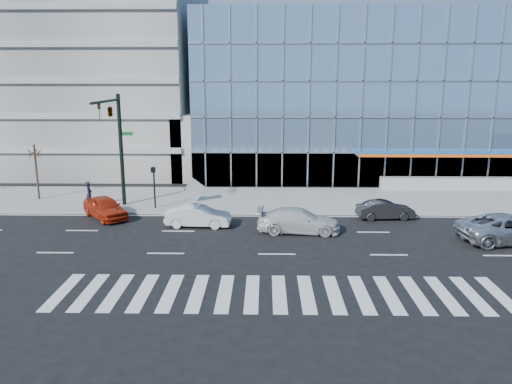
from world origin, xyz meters
TOP-DOWN VIEW (x-y plane):
  - ground at (0.00, 0.00)m, footprint 160.00×160.00m
  - sidewalk at (0.00, 8.00)m, footprint 120.00×8.00m
  - theatre_building at (14.00, 26.00)m, footprint 42.00×26.00m
  - parking_garage at (-20.00, 26.00)m, footprint 24.00×24.00m
  - ramp_block at (-6.00, 18.00)m, footprint 6.00×8.00m
  - traffic_signal at (-11.00, 4.57)m, footprint 1.14×5.74m
  - ped_signal_post at (-8.50, 4.94)m, footprint 0.30×0.33m
  - street_tree_near at (-18.00, 7.50)m, footprint 1.10×1.10m
  - silver_suv at (13.41, -1.72)m, footprint 6.14×3.44m
  - white_suv at (1.41, -0.04)m, footprint 5.18×2.38m
  - white_sedan at (-4.89, 1.06)m, footprint 4.20×1.68m
  - dark_sedan at (7.41, 3.00)m, footprint 3.89×1.64m
  - red_sedan at (-11.41, 2.85)m, footprint 4.11×4.42m
  - pedestrian at (-13.34, 5.39)m, footprint 0.54×0.73m
  - tilted_panel at (-5.94, 6.97)m, footprint 1.82×0.21m

SIDE VIEW (x-z plane):
  - ground at x=0.00m, z-range 0.00..0.00m
  - sidewalk at x=0.00m, z-range 0.00..0.15m
  - dark_sedan at x=7.41m, z-range 0.00..1.25m
  - white_sedan at x=-4.89m, z-range 0.00..1.36m
  - white_suv at x=1.41m, z-range 0.00..1.47m
  - red_sedan at x=-11.41m, z-range 0.00..1.47m
  - silver_suv at x=13.41m, z-range 0.00..1.62m
  - tilted_panel at x=-5.94m, z-range 0.15..1.97m
  - pedestrian at x=-13.34m, z-range 0.15..1.98m
  - ped_signal_post at x=-8.50m, z-range 0.64..3.64m
  - ramp_block at x=-6.00m, z-range 0.00..6.00m
  - street_tree_near at x=-18.00m, z-range 1.66..5.89m
  - traffic_signal at x=-11.00m, z-range 2.16..10.16m
  - theatre_building at x=14.00m, z-range 0.00..15.00m
  - parking_garage at x=-20.00m, z-range 0.00..20.00m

